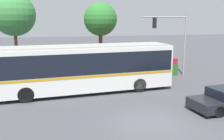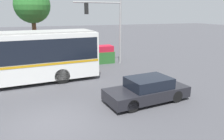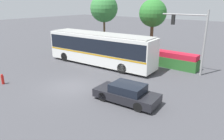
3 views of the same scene
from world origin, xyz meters
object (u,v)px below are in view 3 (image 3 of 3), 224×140
(traffic_light_pole, at_px, (194,33))
(fire_hydrant, at_px, (3,79))
(city_bus, at_px, (100,47))
(street_tree_left, at_px, (104,8))
(street_tree_centre, at_px, (153,14))
(sedan_foreground, at_px, (127,93))

(traffic_light_pole, bearing_deg, fire_hydrant, 48.56)
(city_bus, relative_size, fire_hydrant, 14.40)
(traffic_light_pole, relative_size, street_tree_left, 0.78)
(fire_hydrant, bearing_deg, traffic_light_pole, 48.56)
(city_bus, relative_size, street_tree_left, 1.66)
(traffic_light_pole, xyz_separation_m, street_tree_centre, (-6.13, 3.57, 1.35))
(city_bus, distance_m, fire_hydrant, 9.63)
(city_bus, bearing_deg, fire_hydrant, 71.43)
(city_bus, relative_size, street_tree_centre, 1.83)
(city_bus, bearing_deg, traffic_light_pole, -163.08)
(traffic_light_pole, xyz_separation_m, fire_hydrant, (-10.94, -12.39, -3.35))
(sedan_foreground, bearing_deg, city_bus, -42.01)
(street_tree_left, relative_size, fire_hydrant, 8.69)
(traffic_light_pole, relative_size, fire_hydrant, 6.78)
(sedan_foreground, bearing_deg, traffic_light_pole, -102.81)
(sedan_foreground, xyz_separation_m, street_tree_centre, (-4.96, 12.27, 4.51))
(street_tree_centre, xyz_separation_m, fire_hydrant, (-4.80, -15.96, -4.70))
(city_bus, xyz_separation_m, fire_hydrant, (-2.44, -9.19, -1.49))
(city_bus, relative_size, traffic_light_pole, 2.12)
(sedan_foreground, relative_size, street_tree_centre, 0.67)
(street_tree_centre, bearing_deg, city_bus, -109.25)
(street_tree_left, height_order, fire_hydrant, street_tree_left)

